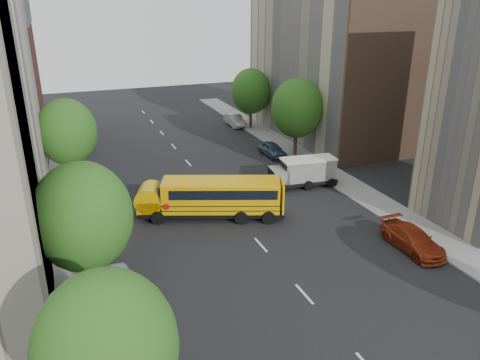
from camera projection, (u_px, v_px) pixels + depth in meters
ground at (249, 232)px, 33.09m from camera, size 120.00×120.00×0.00m
sidewalk_left at (74, 228)px, 33.47m from camera, size 3.00×80.00×0.12m
sidewalk_right at (348, 185)px, 41.34m from camera, size 3.00×80.00×0.12m
lane_markings at (206, 183)px, 41.75m from camera, size 0.15×64.00×0.01m
building_right_far at (328, 59)px, 53.30m from camera, size 10.00×22.00×18.00m
building_right_sidewall at (390, 72)px, 43.77m from camera, size 10.10×0.30×18.00m
street_tree_0 at (107, 348)px, 15.51m from camera, size 4.80×4.80×7.41m
street_tree_1 at (83, 217)px, 24.06m from camera, size 5.12×5.12×7.90m
street_tree_2 at (67, 132)px, 39.70m from camera, size 4.99×4.99×7.71m
street_tree_4 at (297, 108)px, 47.13m from camera, size 5.25×5.25×8.10m
street_tree_5 at (251, 91)px, 57.67m from camera, size 4.86×4.86×7.51m
school_bus at (210, 196)px, 34.83m from camera, size 10.88×6.15×3.03m
safari_truck at (303, 172)px, 40.70m from camera, size 6.10×2.82×2.52m
parked_car_0 at (119, 283)px, 25.86m from camera, size 2.10×4.62×1.54m
parked_car_1 at (95, 193)px, 37.93m from camera, size 1.61×4.22×1.38m
parked_car_2 at (81, 141)px, 51.88m from camera, size 2.66×4.94×1.32m
parked_car_3 at (413, 239)px, 30.58m from camera, size 2.11×5.04×1.46m
parked_car_4 at (272, 150)px, 48.71m from camera, size 1.91×4.25×1.42m
parked_car_5 at (235, 120)px, 60.29m from camera, size 1.58×4.53×1.49m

